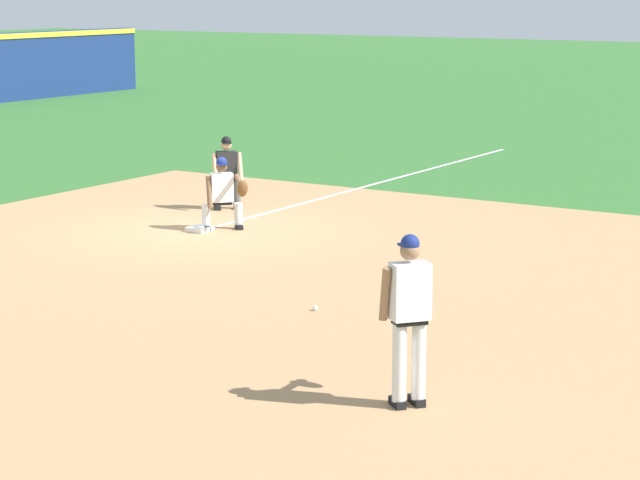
% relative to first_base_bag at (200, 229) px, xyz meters
% --- Properties ---
extents(ground_plane, '(160.00, 160.00, 0.00)m').
position_rel_first_base_bag_xyz_m(ground_plane, '(0.00, 0.00, -0.04)').
color(ground_plane, '#336B2D').
extents(infield_dirt_patch, '(18.00, 18.00, 0.01)m').
position_rel_first_base_bag_xyz_m(infield_dirt_patch, '(-3.24, -3.85, -0.04)').
color(infield_dirt_patch, tan).
rests_on(infield_dirt_patch, ground).
extents(foul_line_stripe, '(13.55, 0.10, 0.00)m').
position_rel_first_base_bag_xyz_m(foul_line_stripe, '(6.77, 0.00, -0.04)').
color(foul_line_stripe, white).
rests_on(foul_line_stripe, ground).
extents(first_base_bag, '(0.38, 0.38, 0.09)m').
position_rel_first_base_bag_xyz_m(first_base_bag, '(0.00, 0.00, 0.00)').
color(first_base_bag, white).
rests_on(first_base_bag, ground).
extents(baseball, '(0.07, 0.07, 0.07)m').
position_rel_first_base_bag_xyz_m(baseball, '(-3.64, -4.76, -0.01)').
color(baseball, white).
rests_on(baseball, ground).
extents(pitcher, '(0.85, 0.54, 1.86)m').
position_rel_first_base_bag_xyz_m(pitcher, '(-6.44, -7.69, 1.01)').
color(pitcher, black).
rests_on(pitcher, ground).
extents(first_baseman, '(0.71, 1.09, 1.34)m').
position_rel_first_base_bag_xyz_m(first_baseman, '(0.33, -0.31, 0.69)').
color(first_baseman, black).
rests_on(first_baseman, ground).
extents(umpire, '(0.67, 0.67, 1.46)m').
position_rel_first_base_bag_xyz_m(umpire, '(2.14, 0.94, 0.75)').
color(umpire, black).
rests_on(umpire, ground).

